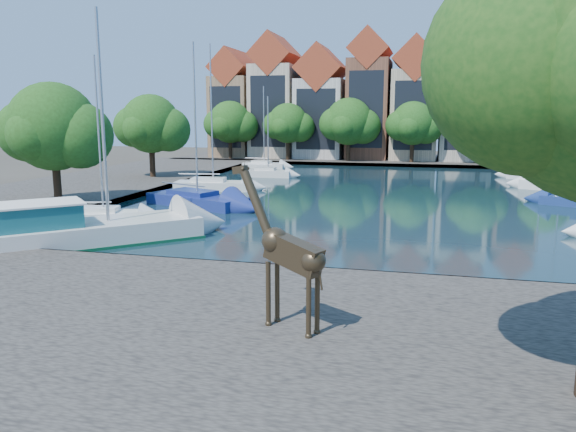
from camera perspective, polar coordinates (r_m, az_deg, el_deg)
name	(u,v)px	position (r m, az deg, el deg)	size (l,w,h in m)	color
ground	(327,279)	(22.94, 3.94, -6.41)	(160.00, 160.00, 0.00)	#38332B
water_basin	(377,195)	(46.26, 9.05, 2.14)	(38.00, 50.00, 0.08)	black
near_quay	(285,340)	(16.40, -0.34, -12.51)	(50.00, 14.00, 0.50)	#4D4943
far_quay	(397,160)	(77.99, 11.05, 5.59)	(60.00, 16.00, 0.50)	#4D4943
left_quay	(103,183)	(54.28, -18.29, 3.18)	(14.00, 52.00, 0.50)	#4D4943
townhouse_west_end	(236,107)	(82.09, -5.31, 10.94)	(5.44, 9.18, 14.93)	#916F4F
townhouse_west_mid	(276,101)	(80.35, -1.19, 11.62)	(5.94, 9.18, 16.79)	#C4B197
townhouse_west_inner	(322,107)	(78.91, 3.46, 10.98)	(6.43, 9.18, 15.15)	beige
townhouse_center	(369,99)	(78.02, 8.27, 11.64)	(5.44, 9.18, 16.93)	brown
townhouse_east_inner	(415,104)	(77.65, 12.75, 11.03)	(5.94, 9.18, 15.79)	tan
townhouse_east_mid	(466,101)	(77.79, 17.64, 11.08)	(6.43, 9.18, 16.65)	#BEB5A2
townhouse_east_end	(519,109)	(78.45, 22.41, 10.05)	(5.44, 9.18, 14.43)	brown
far_tree_far_west	(231,123)	(76.55, -5.85, 9.34)	(7.28, 5.60, 7.68)	#332114
far_tree_west	(288,125)	(74.26, 0.05, 9.27)	(6.76, 5.20, 7.36)	#332114
far_tree_mid_west	(350,123)	(72.78, 6.27, 9.36)	(7.80, 6.00, 8.00)	#332114
far_tree_mid_east	(414,125)	(72.17, 12.65, 9.03)	(7.02, 5.40, 7.52)	#332114
far_tree_east	(482,124)	(72.43, 19.07, 8.80)	(7.54, 5.80, 7.84)	#332114
far_tree_far_east	(553,126)	(73.57, 25.33, 8.27)	(6.76, 5.20, 7.36)	#332114
side_tree_left_near	(55,130)	(41.67, -22.63, 8.09)	(7.80, 6.00, 8.20)	#332114
side_tree_left_far	(152,126)	(55.85, -13.68, 8.89)	(7.28, 5.60, 7.88)	#332114
giraffe_statue	(287,251)	(15.93, -0.14, -3.60)	(3.07, 1.68, 4.63)	#392C1C
motorsailer	(72,228)	(29.95, -21.09, -1.18)	(10.90, 10.71, 11.56)	silver
sailboat_left_a	(104,214)	(35.51, -18.23, 0.18)	(5.82, 3.36, 9.82)	silver
sailboat_left_b	(198,198)	(40.54, -9.18, 1.85)	(8.29, 5.52, 11.31)	navy
sailboat_left_c	(213,183)	(48.54, -7.61, 3.32)	(6.72, 3.23, 12.13)	silver
sailboat_left_d	(268,172)	(57.99, -2.02, 4.52)	(4.77, 1.73, 8.16)	silver
sailboat_left_e	(264,164)	(67.25, -2.44, 5.31)	(5.21, 2.04, 9.57)	silver
sailboat_right_c	(561,183)	(53.31, 25.95, 3.02)	(6.69, 4.42, 10.33)	white
sailboat_right_d	(542,173)	(61.20, 24.40, 3.96)	(6.69, 4.11, 10.82)	silver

